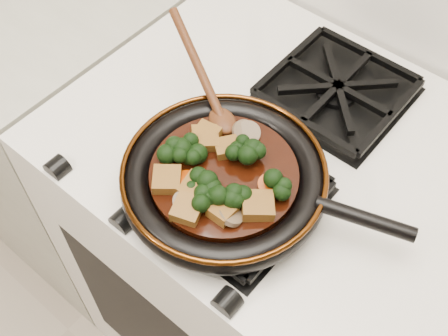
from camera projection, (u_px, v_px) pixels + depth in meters
The scene contains 31 objects.
stove at pixel (271, 265), 1.29m from camera, with size 0.76×0.60×0.90m, color white.
burner_grate_front at pixel (235, 193), 0.85m from camera, with size 0.23×0.23×0.03m, color black, non-canonical shape.
burner_grate_back at pixel (337, 90), 0.98m from camera, with size 0.23×0.23×0.03m, color black, non-canonical shape.
skillet at pixel (226, 179), 0.83m from camera, with size 0.42×0.31×0.05m.
braising_sauce at pixel (224, 176), 0.83m from camera, with size 0.22×0.22×0.02m, color black.
tofu_cube_0 at pixel (206, 135), 0.85m from camera, with size 0.04×0.04×0.02m, color brown.
tofu_cube_1 at pixel (197, 189), 0.79m from camera, with size 0.04×0.04×0.02m, color brown.
tofu_cube_2 at pixel (205, 139), 0.84m from camera, with size 0.04×0.04×0.02m, color brown.
tofu_cube_3 at pixel (223, 211), 0.77m from camera, with size 0.03×0.03×0.02m, color brown.
tofu_cube_4 at pixel (167, 180), 0.80m from camera, with size 0.04×0.04×0.02m, color brown.
tofu_cube_5 at pixel (227, 148), 0.84m from camera, with size 0.03×0.03×0.02m, color brown.
tofu_cube_6 at pixel (258, 206), 0.77m from camera, with size 0.04×0.04×0.02m, color brown.
tofu_cube_7 at pixel (187, 210), 0.77m from camera, with size 0.04×0.04×0.02m, color brown.
broccoli_floret_0 at pixel (202, 187), 0.79m from camera, with size 0.06×0.06×0.05m, color black, non-canonical shape.
broccoli_floret_1 at pixel (191, 152), 0.83m from camera, with size 0.06×0.06×0.05m, color black, non-canonical shape.
broccoli_floret_2 at pixel (244, 156), 0.82m from camera, with size 0.06×0.06×0.05m, color black, non-canonical shape.
broccoli_floret_3 at pixel (174, 153), 0.82m from camera, with size 0.06×0.06×0.06m, color black, non-canonical shape.
broccoli_floret_4 at pixel (209, 201), 0.78m from camera, with size 0.06×0.06×0.05m, color black, non-canonical shape.
broccoli_floret_5 at pixel (280, 187), 0.79m from camera, with size 0.06×0.06×0.05m, color black, non-canonical shape.
broccoli_floret_6 at pixel (213, 192), 0.79m from camera, with size 0.06×0.06×0.05m, color black, non-canonical shape.
broccoli_floret_7 at pixel (234, 197), 0.78m from camera, with size 0.06×0.06×0.05m, color black, non-canonical shape.
carrot_coin_0 at pixel (251, 149), 0.84m from camera, with size 0.03×0.03×0.01m, color #B03804.
carrot_coin_1 at pixel (187, 179), 0.81m from camera, with size 0.03×0.03×0.01m, color #B03804.
carrot_coin_2 at pixel (269, 184), 0.80m from camera, with size 0.03×0.03×0.01m, color #B03804.
carrot_coin_3 at pixel (187, 155), 0.83m from camera, with size 0.03×0.03×0.01m, color #B03804.
carrot_coin_4 at pixel (203, 133), 0.86m from camera, with size 0.03×0.03×0.01m, color #B03804.
mushroom_slice_0 at pixel (183, 201), 0.78m from camera, with size 0.03×0.03×0.01m, color brown.
mushroom_slice_1 at pixel (244, 131), 0.85m from camera, with size 0.04×0.04×0.01m, color brown.
mushroom_slice_2 at pixel (230, 216), 0.77m from camera, with size 0.04×0.04×0.01m, color brown.
mushroom_slice_3 at pixel (248, 133), 0.85m from camera, with size 0.04×0.04×0.01m, color brown.
wooden_spoon at pixel (209, 90), 0.88m from camera, with size 0.13×0.08×0.21m.
Camera 1 is at (0.29, 1.18, 1.63)m, focal length 45.00 mm.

